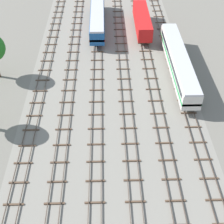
% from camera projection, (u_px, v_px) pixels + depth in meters
% --- Properties ---
extents(ground_plane, '(480.00, 480.00, 0.00)m').
position_uv_depth(ground_plane, '(111.00, 88.00, 52.18)').
color(ground_plane, slate).
extents(ballast_bed, '(27.27, 176.00, 0.01)m').
position_uv_depth(ballast_bed, '(111.00, 88.00, 52.18)').
color(ballast_bed, gray).
rests_on(ballast_bed, ground).
extents(track_far_left, '(2.40, 126.00, 0.29)m').
position_uv_depth(track_far_left, '(41.00, 85.00, 52.61)').
color(track_far_left, '#47382D').
rests_on(track_far_left, ground).
extents(track_left, '(2.40, 126.00, 0.29)m').
position_uv_depth(track_left, '(69.00, 85.00, 52.70)').
color(track_left, '#47382D').
rests_on(track_left, ground).
extents(track_centre_left, '(2.40, 126.00, 0.29)m').
position_uv_depth(track_centre_left, '(97.00, 84.00, 52.79)').
color(track_centre_left, '#47382D').
rests_on(track_centre_left, ground).
extents(track_centre, '(2.40, 126.00, 0.29)m').
position_uv_depth(track_centre, '(124.00, 84.00, 52.88)').
color(track_centre, '#47382D').
rests_on(track_centre, ground).
extents(track_centre_right, '(2.40, 126.00, 0.29)m').
position_uv_depth(track_centre_right, '(152.00, 83.00, 52.97)').
color(track_centre_right, '#47382D').
rests_on(track_centre_right, ground).
extents(track_right, '(2.40, 126.00, 0.29)m').
position_uv_depth(track_right, '(180.00, 83.00, 53.06)').
color(track_right, '#47382D').
rests_on(track_right, ground).
extents(passenger_coach_right_nearest, '(2.96, 22.00, 3.80)m').
position_uv_depth(passenger_coach_right_nearest, '(179.00, 61.00, 53.50)').
color(passenger_coach_right_nearest, beige).
rests_on(passenger_coach_right_nearest, ground).
extents(freight_boxcar_centre_right_near, '(2.87, 14.00, 3.60)m').
position_uv_depth(freight_boxcar_centre_right_near, '(142.00, 20.00, 65.37)').
color(freight_boxcar_centre_right_near, red).
rests_on(freight_boxcar_centre_right_near, ground).
extents(diesel_railcar_centre_left_mid, '(2.96, 20.50, 3.80)m').
position_uv_depth(diesel_railcar_centre_left_mid, '(97.00, 16.00, 66.65)').
color(diesel_railcar_centre_left_mid, '#194C8C').
rests_on(diesel_railcar_centre_left_mid, ground).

